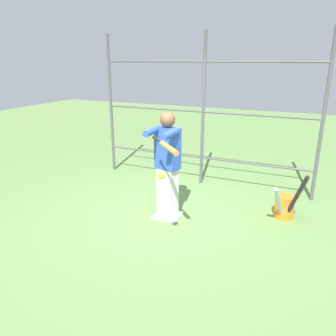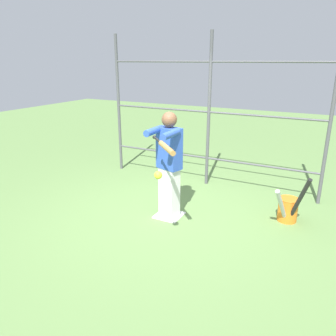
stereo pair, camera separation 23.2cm
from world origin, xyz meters
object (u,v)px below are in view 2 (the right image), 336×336
at_px(baseball_bat_swinging, 165,146).
at_px(bat_bucket, 288,208).
at_px(softball_in_flight, 158,175).
at_px(batter, 169,163).

xyz_separation_m(baseball_bat_swinging, bat_bucket, (-1.33, -1.43, -1.13)).
distance_m(baseball_bat_swinging, bat_bucket, 2.26).
xyz_separation_m(baseball_bat_swinging, softball_in_flight, (-0.04, 0.25, -0.28)).
bearing_deg(bat_bucket, batter, 21.85).
relative_size(baseball_bat_swinging, bat_bucket, 0.72).
xyz_separation_m(batter, softball_in_flight, (-0.39, 1.01, 0.18)).
bearing_deg(softball_in_flight, bat_bucket, -127.46).
bearing_deg(batter, softball_in_flight, 110.95).
height_order(batter, bat_bucket, batter).
distance_m(batter, bat_bucket, 1.92).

